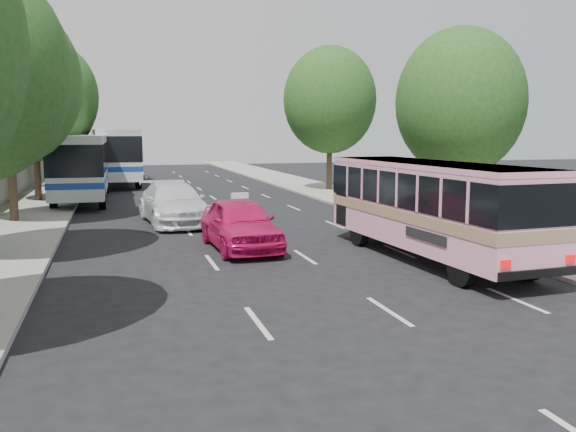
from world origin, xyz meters
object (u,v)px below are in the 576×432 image
object	(u,v)px
pink_taxi	(240,224)
tour_coach_front	(82,162)
pink_bus	(431,200)
tour_coach_rear	(114,151)
white_pickup	(174,203)

from	to	relation	value
pink_taxi	tour_coach_front	distance (m)	17.53
tour_coach_front	pink_bus	bearing A→B (deg)	-60.80
tour_coach_front	tour_coach_rear	distance (m)	11.54
tour_coach_front	tour_coach_rear	size ratio (longest dim) A/B	0.90
pink_bus	pink_taxi	xyz separation A→B (m)	(-5.15, 3.27, -0.99)
tour_coach_rear	pink_bus	bearing A→B (deg)	-76.58
white_pickup	tour_coach_front	size ratio (longest dim) A/B	0.48
tour_coach_rear	pink_taxi	bearing A→B (deg)	-84.83
pink_taxi	tour_coach_front	world-z (taller)	tour_coach_front
pink_taxi	white_pickup	bearing A→B (deg)	101.10
white_pickup	tour_coach_rear	world-z (taller)	tour_coach_rear
pink_bus	tour_coach_rear	world-z (taller)	tour_coach_rear
white_pickup	tour_coach_front	distance (m)	11.04
pink_taxi	tour_coach_front	xyz separation A→B (m)	(-5.65, 16.54, 1.36)
tour_coach_rear	tour_coach_front	bearing A→B (deg)	-101.65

